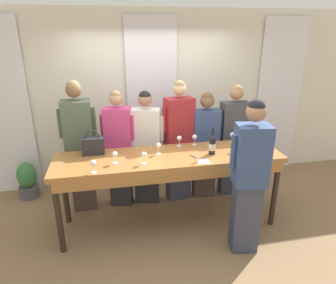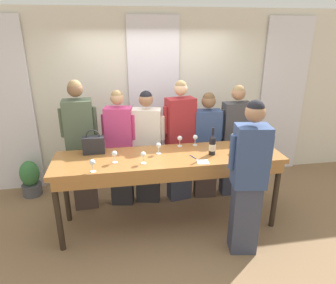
{
  "view_description": "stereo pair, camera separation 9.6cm",
  "coord_description": "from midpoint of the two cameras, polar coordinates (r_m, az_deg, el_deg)",
  "views": [
    {
      "loc": [
        -0.7,
        -3.37,
        2.46
      ],
      "look_at": [
        0.0,
        0.07,
        1.15
      ],
      "focal_mm": 32.0,
      "sensor_mm": 36.0,
      "label": 1
    },
    {
      "loc": [
        -0.61,
        -3.39,
        2.46
      ],
      "look_at": [
        0.0,
        0.07,
        1.15
      ],
      "focal_mm": 32.0,
      "sensor_mm": 36.0,
      "label": 2
    }
  ],
  "objects": [
    {
      "name": "guest_striped_shirt",
      "position": [
        4.4,
        1.44,
        0.13
      ],
      "size": [
        0.52,
        0.3,
        1.83
      ],
      "color": "#383D51",
      "rests_on": "ground_plane"
    },
    {
      "name": "pen",
      "position": [
        3.7,
        4.09,
        -2.8
      ],
      "size": [
        0.06,
        0.13,
        0.01
      ],
      "color": "#193399",
      "rests_on": "tasting_bar"
    },
    {
      "name": "napkin",
      "position": [
        3.59,
        5.97,
        -3.69
      ],
      "size": [
        0.15,
        0.15,
        0.0
      ],
      "color": "white",
      "rests_on": "tasting_bar"
    },
    {
      "name": "wine_glass_center_left",
      "position": [
        3.76,
        -2.56,
        -0.74
      ],
      "size": [
        0.07,
        0.07,
        0.15
      ],
      "color": "white",
      "rests_on": "tasting_bar"
    },
    {
      "name": "potted_plant",
      "position": [
        5.18,
        -25.66,
        -6.61
      ],
      "size": [
        0.3,
        0.3,
        0.58
      ],
      "color": "#4C4C51",
      "rests_on": "ground_plane"
    },
    {
      "name": "wine_glass_front_mid",
      "position": [
        3.49,
        -5.4,
        -2.51
      ],
      "size": [
        0.07,
        0.07,
        0.15
      ],
      "color": "white",
      "rests_on": "tasting_bar"
    },
    {
      "name": "guest_beige_cap",
      "position": [
        4.66,
        11.69,
        0.41
      ],
      "size": [
        0.52,
        0.22,
        1.74
      ],
      "color": "#383D51",
      "rests_on": "ground_plane"
    },
    {
      "name": "guest_olive_jacket",
      "position": [
        4.32,
        -17.07,
        -0.9
      ],
      "size": [
        0.5,
        0.3,
        1.87
      ],
      "color": "#473833",
      "rests_on": "ground_plane"
    },
    {
      "name": "curtain_panel_left",
      "position": [
        5.16,
        -29.59,
        5.26
      ],
      "size": [
        0.81,
        0.03,
        2.69
      ],
      "color": "white",
      "rests_on": "ground_plane"
    },
    {
      "name": "host_pouring",
      "position": [
        3.42,
        14.44,
        -6.6
      ],
      "size": [
        0.47,
        0.32,
        1.82
      ],
      "color": "#383D51",
      "rests_on": "ground_plane"
    },
    {
      "name": "wine_glass_back_mid",
      "position": [
        4.0,
        1.48,
        0.65
      ],
      "size": [
        0.07,
        0.07,
        0.15
      ],
      "color": "white",
      "rests_on": "tasting_bar"
    },
    {
      "name": "wine_glass_center_mid",
      "position": [
        3.37,
        -14.85,
        -4.02
      ],
      "size": [
        0.07,
        0.07,
        0.15
      ],
      "color": "white",
      "rests_on": "tasting_bar"
    },
    {
      "name": "wine_glass_front_right",
      "position": [
        4.06,
        4.4,
        0.88
      ],
      "size": [
        0.07,
        0.07,
        0.15
      ],
      "color": "white",
      "rests_on": "tasting_bar"
    },
    {
      "name": "curtain_panel_center",
      "position": [
        4.94,
        -3.61,
        7.34
      ],
      "size": [
        0.81,
        0.03,
        2.69
      ],
      "color": "white",
      "rests_on": "ground_plane"
    },
    {
      "name": "guest_pink_top",
      "position": [
        4.31,
        -9.94,
        -1.26
      ],
      "size": [
        0.48,
        0.29,
        1.72
      ],
      "color": "#28282D",
      "rests_on": "ground_plane"
    },
    {
      "name": "ground_plane",
      "position": [
        4.24,
        -0.47,
        -15.09
      ],
      "size": [
        18.0,
        18.0,
        0.0
      ],
      "primitive_type": "plane",
      "color": "#846647"
    },
    {
      "name": "handbag",
      "position": [
        3.88,
        -14.76,
        -0.62
      ],
      "size": [
        0.27,
        0.14,
        0.31
      ],
      "color": "#232328",
      "rests_on": "tasting_bar"
    },
    {
      "name": "wine_glass_back_left",
      "position": [
        4.22,
        11.54,
        1.27
      ],
      "size": [
        0.07,
        0.07,
        0.15
      ],
      "color": "white",
      "rests_on": "tasting_bar"
    },
    {
      "name": "guest_navy_coat",
      "position": [
        4.53,
        6.5,
        -0.43
      ],
      "size": [
        0.5,
        0.24,
        1.65
      ],
      "color": "#473833",
      "rests_on": "ground_plane"
    },
    {
      "name": "wine_bottle",
      "position": [
        3.77,
        7.71,
        -0.46
      ],
      "size": [
        0.09,
        0.09,
        0.35
      ],
      "color": "black",
      "rests_on": "tasting_bar"
    },
    {
      "name": "wall_back",
      "position": [
        4.99,
        -3.73,
        8.13
      ],
      "size": [
        12.0,
        0.06,
        2.8
      ],
      "color": "silver",
      "rests_on": "ground_plane"
    },
    {
      "name": "curtain_panel_right",
      "position": [
        5.7,
        19.86,
        7.95
      ],
      "size": [
        0.81,
        0.03,
        2.69
      ],
      "color": "white",
      "rests_on": "ground_plane"
    },
    {
      "name": "wine_glass_center_right",
      "position": [
        3.55,
        -10.86,
        -2.4
      ],
      "size": [
        0.07,
        0.07,
        0.15
      ],
      "color": "white",
      "rests_on": "tasting_bar"
    },
    {
      "name": "tasting_bar",
      "position": [
        3.76,
        -0.44,
        -4.0
      ],
      "size": [
        2.84,
        0.75,
        1.0
      ],
      "color": "#9E6633",
      "rests_on": "ground_plane"
    },
    {
      "name": "wine_glass_front_left",
      "position": [
        3.92,
        12.2,
        -0.27
      ],
      "size": [
        0.07,
        0.07,
        0.15
      ],
      "color": "white",
      "rests_on": "tasting_bar"
    },
    {
      "name": "guest_cream_sweater",
      "position": [
        4.34,
        -4.81,
        -1.0
      ],
      "size": [
        0.52,
        0.29,
        1.7
      ],
      "color": "#28282D",
      "rests_on": "ground_plane"
    }
  ]
}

